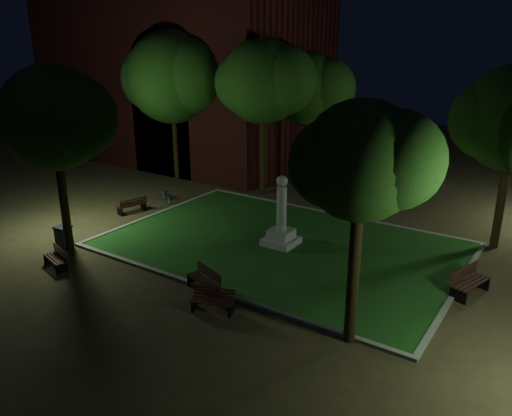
{
  "coord_description": "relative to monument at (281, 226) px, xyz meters",
  "views": [
    {
      "loc": [
        10.58,
        -15.86,
        8.86
      ],
      "look_at": [
        -0.69,
        1.0,
        1.95
      ],
      "focal_mm": 35.0,
      "sensor_mm": 36.0,
      "label": 1
    }
  ],
  "objects": [
    {
      "name": "lawn_kerb",
      "position": [
        0.0,
        0.0,
        -0.9
      ],
      "size": [
        15.4,
        10.4,
        0.12
      ],
      "color": "slate",
      "rests_on": "ground"
    },
    {
      "name": "building_main",
      "position": [
        -15.86,
        11.79,
        6.42
      ],
      "size": [
        20.0,
        12.0,
        15.0
      ],
      "color": "#461312",
      "rests_on": "ground"
    },
    {
      "name": "bench_near_right",
      "position": [
        1.01,
        -6.18,
        -0.57
      ],
      "size": [
        1.59,
        0.99,
        0.82
      ],
      "rotation": [
        0.0,
        0.0,
        0.34
      ],
      "color": "black",
      "rests_on": "ground"
    },
    {
      "name": "monument",
      "position": [
        0.0,
        0.0,
        0.0
      ],
      "size": [
        1.4,
        1.4,
        3.2
      ],
      "color": "#9C948E",
      "rests_on": "lawn"
    },
    {
      "name": "bench_near_left",
      "position": [
        -0.16,
        -5.19,
        -0.54
      ],
      "size": [
        1.7,
        1.06,
        0.88
      ],
      "rotation": [
        0.0,
        0.0,
        -0.34
      ],
      "color": "black",
      "rests_on": "ground"
    },
    {
      "name": "trash_bin",
      "position": [
        -7.85,
        -5.59,
        -0.42
      ],
      "size": [
        0.67,
        0.67,
        1.05
      ],
      "color": "black",
      "rests_on": "ground"
    },
    {
      "name": "tree_far_north",
      "position": [
        -3.85,
        9.56,
        5.0
      ],
      "size": [
        5.4,
        4.41,
        8.17
      ],
      "color": "black",
      "rests_on": "ground"
    },
    {
      "name": "lamppost_nw",
      "position": [
        -10.15,
        7.97,
        2.04
      ],
      "size": [
        1.18,
        0.28,
        4.26
      ],
      "color": "black",
      "rests_on": "ground"
    },
    {
      "name": "bench_right_side",
      "position": [
        7.98,
        -0.06,
        -0.48
      ],
      "size": [
        1.15,
        1.94,
        1.0
      ],
      "rotation": [
        0.0,
        0.0,
        1.27
      ],
      "color": "black",
      "rests_on": "ground"
    },
    {
      "name": "tree_se",
      "position": [
        5.66,
        -5.2,
        4.71
      ],
      "size": [
        4.19,
        3.42,
        7.4
      ],
      "color": "black",
      "rests_on": "ground"
    },
    {
      "name": "bench_left_side",
      "position": [
        -8.91,
        -0.58,
        -0.55
      ],
      "size": [
        0.95,
        1.67,
        0.87
      ],
      "rotation": [
        0.0,
        0.0,
        -1.84
      ],
      "color": "black",
      "rests_on": "ground"
    },
    {
      "name": "bicycle",
      "position": [
        -8.74,
        1.9,
        -0.56
      ],
      "size": [
        1.58,
        1.22,
        0.8
      ],
      "primitive_type": "imported",
      "rotation": [
        0.0,
        0.0,
        1.05
      ],
      "color": "black",
      "rests_on": "ground"
    },
    {
      "name": "tree_nw",
      "position": [
        -11.58,
        6.01,
        5.6
      ],
      "size": [
        7.1,
        5.79,
        9.46
      ],
      "color": "black",
      "rests_on": "ground"
    },
    {
      "name": "ground",
      "position": [
        0.0,
        -2.0,
        -0.96
      ],
      "size": [
        80.0,
        80.0,
        0.0
      ],
      "primitive_type": "plane",
      "color": "#413420"
    },
    {
      "name": "lawn",
      "position": [
        0.0,
        0.0,
        -0.92
      ],
      "size": [
        15.0,
        10.0,
        0.08
      ],
      "primitive_type": "cube",
      "color": "#1F4B18",
      "rests_on": "ground"
    },
    {
      "name": "bench_far_side",
      "position": [
        1.25,
        6.49,
        -0.5
      ],
      "size": [
        1.88,
        1.16,
        0.98
      ],
      "rotation": [
        0.0,
        0.0,
        3.47
      ],
      "color": "black",
      "rests_on": "ground"
    },
    {
      "name": "tree_north_wl",
      "position": [
        -4.96,
        6.26,
        5.6
      ],
      "size": [
        5.84,
        4.77,
        8.95
      ],
      "color": "black",
      "rests_on": "ground"
    },
    {
      "name": "bench_west_near",
      "position": [
        -6.44,
        -6.97,
        -0.58
      ],
      "size": [
        1.55,
        0.86,
        0.8
      ],
      "rotation": [
        0.0,
        0.0,
        -0.26
      ],
      "color": "black",
      "rests_on": "ground"
    },
    {
      "name": "lamppost_sw",
      "position": [
        -9.61,
        -4.2,
        2.05
      ],
      "size": [
        1.18,
        0.28,
        4.27
      ],
      "color": "black",
      "rests_on": "ground"
    },
    {
      "name": "tree_west",
      "position": [
        -7.51,
        -5.53,
        4.82
      ],
      "size": [
        5.28,
        4.31,
        7.95
      ],
      "color": "black",
      "rests_on": "ground"
    }
  ]
}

